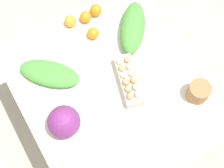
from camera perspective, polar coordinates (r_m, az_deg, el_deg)
name	(u,v)px	position (r m, az deg, el deg)	size (l,w,h in m)	color
ground_plane	(112,125)	(2.40, 0.00, -7.46)	(8.00, 8.00, 0.00)	#B2A899
dining_table	(112,93)	(1.80, 0.00, -1.61)	(1.11, 0.98, 0.74)	silver
cabbage_purple	(64,122)	(1.56, -8.78, -6.83)	(0.17, 0.17, 0.17)	#7A2D75
egg_carton	(129,80)	(1.67, 3.07, 0.81)	(0.31, 0.18, 0.09)	beige
paper_bag	(199,92)	(1.70, 15.56, -1.34)	(0.12, 0.12, 0.10)	#997047
greens_bunch_chard	(49,74)	(1.73, -11.36, 1.88)	(0.34, 0.15, 0.06)	#4C933D
greens_bunch_kale	(133,27)	(1.83, 3.83, 10.31)	(0.36, 0.14, 0.10)	#4C933D
orange_0	(86,17)	(1.90, -4.84, 12.11)	(0.07, 0.07, 0.07)	orange
orange_1	(70,21)	(1.89, -7.62, 11.35)	(0.07, 0.07, 0.07)	orange
orange_2	(93,33)	(1.83, -3.47, 9.26)	(0.07, 0.07, 0.07)	orange
orange_3	(96,10)	(1.92, -2.97, 13.36)	(0.07, 0.07, 0.07)	orange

